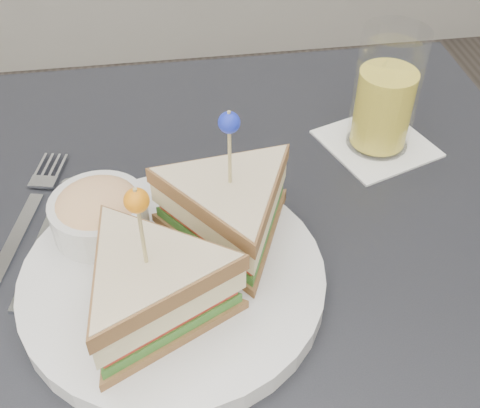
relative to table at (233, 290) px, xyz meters
name	(u,v)px	position (x,y,z in m)	size (l,w,h in m)	color
table	(233,290)	(0.00, 0.00, 0.00)	(0.80, 0.80, 0.75)	black
plate_meal	(179,251)	(-0.06, -0.05, 0.12)	(0.34, 0.32, 0.18)	silver
cutlery_fork	(31,207)	(-0.22, 0.09, 0.08)	(0.07, 0.21, 0.01)	#B8BCC3
cutlery_knife	(44,245)	(-0.20, 0.03, 0.08)	(0.06, 0.20, 0.01)	#B6BCC1
drink_set	(385,98)	(0.21, 0.15, 0.15)	(0.16, 0.16, 0.16)	white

